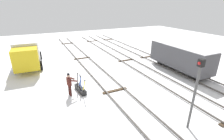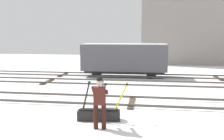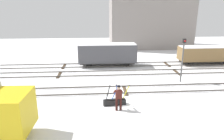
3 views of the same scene
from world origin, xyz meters
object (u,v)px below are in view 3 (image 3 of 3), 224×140
object	(u,v)px
rail_worker	(119,96)
signal_post	(183,56)
switch_lever_frame	(115,101)
freight_car_back_track	(107,53)
freight_car_far_end	(207,54)

from	to	relation	value
rail_worker	signal_post	distance (m)	7.85
switch_lever_frame	freight_car_back_track	size ratio (longest dim) A/B	0.29
rail_worker	freight_car_far_end	world-z (taller)	freight_car_far_end
rail_worker	freight_car_far_end	xyz separation A→B (m)	(11.29, 10.54, 0.24)
switch_lever_frame	signal_post	size ratio (longest dim) A/B	0.48
rail_worker	freight_car_back_track	size ratio (longest dim) A/B	0.27
switch_lever_frame	freight_car_far_end	distance (m)	15.10
switch_lever_frame	freight_car_back_track	bearing A→B (deg)	83.32
rail_worker	freight_car_far_end	distance (m)	15.45
signal_post	switch_lever_frame	bearing A→B (deg)	-146.53
switch_lever_frame	freight_car_back_track	distance (m)	9.84
freight_car_back_track	rail_worker	bearing A→B (deg)	-88.82
freight_car_far_end	freight_car_back_track	bearing A→B (deg)	-179.77
switch_lever_frame	signal_post	xyz separation A→B (m)	(6.18, 4.09, 2.09)
rail_worker	switch_lever_frame	bearing A→B (deg)	96.36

